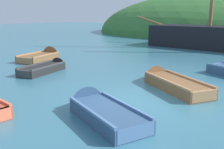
{
  "coord_description": "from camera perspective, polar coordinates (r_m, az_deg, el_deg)",
  "views": [
    {
      "loc": [
        3.93,
        -7.21,
        2.78
      ],
      "look_at": [
        -2.45,
        2.07,
        0.16
      ],
      "focal_mm": 42.31,
      "sensor_mm": 36.0,
      "label": 1
    }
  ],
  "objects": [
    {
      "name": "ground_plane",
      "position": [
        8.67,
        5.62,
        -5.69
      ],
      "size": [
        120.0,
        120.0,
        0.0
      ],
      "primitive_type": "plane",
      "color": "teal"
    },
    {
      "name": "shore_hill",
      "position": [
        40.12,
        22.34,
        8.13
      ],
      "size": [
        36.35,
        26.54,
        11.61
      ],
      "primitive_type": "ellipsoid",
      "color": "#387033",
      "rests_on": "ground"
    },
    {
      "name": "rowboat_near_dock",
      "position": [
        16.78,
        -14.53,
        3.59
      ],
      "size": [
        1.78,
        3.18,
        1.23
      ],
      "rotation": [
        0.0,
        0.0,
        1.75
      ],
      "color": "brown",
      "rests_on": "ground"
    },
    {
      "name": "rowboat_portside",
      "position": [
        7.4,
        -2.84,
        -7.93
      ],
      "size": [
        3.32,
        2.3,
        1.06
      ],
      "rotation": [
        0.0,
        0.0,
        2.71
      ],
      "color": "#335175",
      "rests_on": "ground"
    },
    {
      "name": "rowboat_outer_right",
      "position": [
        10.48,
        12.11,
        -1.81
      ],
      "size": [
        3.69,
        2.98,
        1.03
      ],
      "rotation": [
        0.0,
        0.0,
        2.54
      ],
      "color": "brown",
      "rests_on": "ground"
    },
    {
      "name": "rowboat_far",
      "position": [
        13.38,
        -13.62,
        1.23
      ],
      "size": [
        1.37,
        3.18,
        0.9
      ],
      "rotation": [
        0.0,
        0.0,
        1.72
      ],
      "color": "black",
      "rests_on": "ground"
    }
  ]
}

